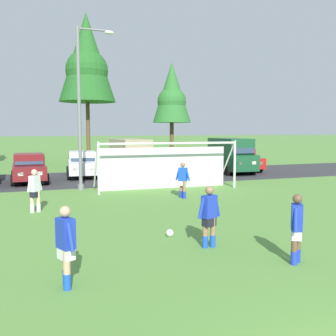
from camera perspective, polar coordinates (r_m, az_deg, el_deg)
The scene contains 18 objects.
ground_plane at distance 18.29m, azimuth -6.65°, elevation -4.13°, with size 400.00×400.00×0.00m, color #598C3D.
parking_lot_strip at distance 25.22m, azimuth -10.27°, elevation -1.48°, with size 52.00×8.40×0.01m, color #333335.
soccer_ball at distance 11.28m, azimuth 0.28°, elevation -9.70°, with size 0.22×0.22×0.22m.
soccer_goal at distance 20.17m, azimuth -0.32°, elevation 0.52°, with size 7.46×2.10×2.57m.
player_striker_near at distance 9.41m, azimuth 18.68°, elevation -8.63°, with size 0.55×0.61×1.64m.
player_defender_far at distance 15.26m, azimuth -19.31°, elevation -3.24°, with size 0.59×0.57×1.64m.
player_winger_left at distance 17.43m, azimuth 2.22°, elevation -1.85°, with size 0.58×0.59×1.64m.
player_winger_right at distance 7.86m, azimuth -15.03°, elevation -11.35°, with size 0.38×0.73×1.64m.
player_trailing_back at distance 10.18m, azimuth 6.18°, elevation -7.29°, with size 0.74×0.36×1.64m.
parked_car_slot_center_left at distance 24.09m, azimuth -20.08°, elevation 0.02°, with size 2.14×4.26×1.72m.
parked_car_slot_center at distance 25.88m, azimuth -12.71°, elevation 0.59°, with size 2.26×4.31×1.72m.
parked_car_slot_center_right at distance 25.36m, azimuth -5.62°, elevation 1.66°, with size 2.39×4.90×2.52m.
parked_car_slot_right at distance 27.38m, azimuth 1.74°, elevation 1.00°, with size 2.18×4.27×1.72m.
parked_car_slot_far_right at distance 28.17m, azimuth 9.37°, elevation 2.01°, with size 2.36×4.88×2.52m.
parked_car_slot_end at distance 29.49m, azimuth 10.68°, elevation 1.24°, with size 2.14×4.25×1.72m.
tree_mid_left at distance 36.90m, azimuth -12.08°, elevation 15.46°, with size 5.15×5.15×13.75m.
tree_center_back at distance 34.50m, azimuth 0.57°, elevation 10.92°, with size 3.42×3.42×9.12m.
street_lamp at distance 20.23m, azimuth -12.70°, elevation 8.90°, with size 2.00×0.32×8.30m.
Camera 1 is at (-3.99, -2.58, 3.10)m, focal length 40.71 mm.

